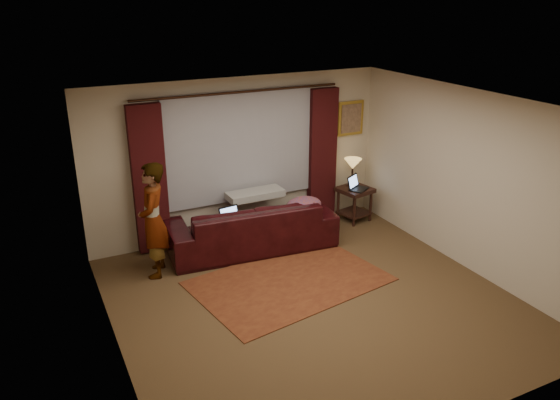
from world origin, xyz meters
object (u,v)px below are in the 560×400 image
object	(u,v)px
tiffany_lamp	(352,172)
laptop_sofa	(233,216)
person	(153,220)
sofa	(251,217)
end_table	(354,204)
laptop_table	(359,183)

from	to	relation	value
tiffany_lamp	laptop_sofa	bearing A→B (deg)	-168.89
laptop_sofa	person	world-z (taller)	person
sofa	end_table	world-z (taller)	sofa
laptop_table	person	size ratio (longest dim) A/B	0.22
laptop_sofa	end_table	size ratio (longest dim) A/B	0.58
laptop_table	sofa	bearing A→B (deg)	153.31
person	laptop_sofa	bearing A→B (deg)	113.13
sofa	laptop_table	world-z (taller)	sofa
laptop_sofa	laptop_table	distance (m)	2.46
laptop_sofa	end_table	distance (m)	2.48
laptop_sofa	laptop_table	xyz separation A→B (m)	(2.44, 0.24, 0.08)
end_table	laptop_table	distance (m)	0.43
end_table	person	distance (m)	3.70
laptop_sofa	laptop_table	world-z (taller)	laptop_table
sofa	laptop_sofa	xyz separation A→B (m)	(-0.34, -0.11, 0.12)
laptop_sofa	tiffany_lamp	xyz separation A→B (m)	(2.46, 0.48, 0.21)
end_table	laptop_table	xyz separation A→B (m)	(0.01, -0.10, 0.42)
sofa	person	size ratio (longest dim) A/B	1.56
laptop_sofa	tiffany_lamp	world-z (taller)	tiffany_lamp
laptop_table	person	distance (m)	3.67
end_table	laptop_table	size ratio (longest dim) A/B	1.67
tiffany_lamp	person	bearing A→B (deg)	-171.45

